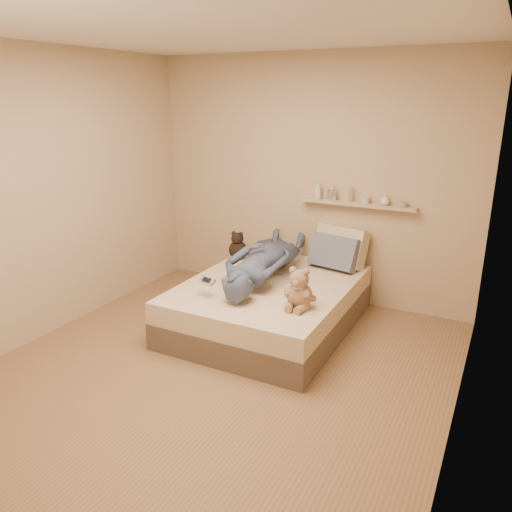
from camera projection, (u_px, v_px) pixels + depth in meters
The scene contains 10 objects.
room at pixel (216, 216), 3.74m from camera, with size 3.80×3.80×3.80m.
bed at pixel (269, 304), 4.86m from camera, with size 1.50×1.90×0.45m.
game_console at pixel (207, 281), 4.42m from camera, with size 0.18×0.10×0.06m.
teddy_bear at pixel (299, 291), 4.18m from camera, with size 0.30×0.29×0.36m.
dark_plush at pixel (238, 247), 5.45m from camera, with size 0.20×0.20×0.31m.
pillow_cream at pixel (340, 246), 5.24m from camera, with size 0.55×0.16×0.40m, color #C2B099.
pillow_grey at pixel (334, 253), 5.14m from camera, with size 0.50×0.14×0.34m, color slate.
person at pixel (263, 260), 4.86m from camera, with size 0.57×1.57×0.38m, color #44546B.
wall_shelf at pixel (357, 204), 5.11m from camera, with size 1.20×0.12×0.03m, color tan.
shelf_bottles at pixel (350, 195), 5.12m from camera, with size 0.96×0.13×0.19m.
Camera 1 is at (1.95, -3.10, 2.17)m, focal length 35.00 mm.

